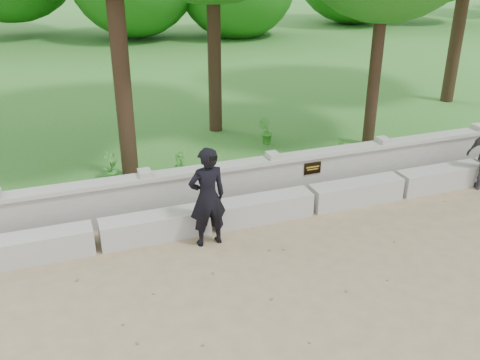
# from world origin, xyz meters

# --- Properties ---
(ground) EXTENTS (80.00, 80.00, 0.00)m
(ground) POSITION_xyz_m (0.00, 0.00, 0.00)
(ground) COLOR #98805D
(ground) RESTS_ON ground
(lawn) EXTENTS (40.00, 22.00, 0.25)m
(lawn) POSITION_xyz_m (0.00, 14.00, 0.12)
(lawn) COLOR #2F6D23
(lawn) RESTS_ON ground
(concrete_bench) EXTENTS (11.90, 0.45, 0.45)m
(concrete_bench) POSITION_xyz_m (0.00, 1.90, 0.22)
(concrete_bench) COLOR #BBB9B1
(concrete_bench) RESTS_ON ground
(parapet_wall) EXTENTS (12.50, 0.35, 0.90)m
(parapet_wall) POSITION_xyz_m (0.00, 2.60, 0.46)
(parapet_wall) COLOR #B0AEA6
(parapet_wall) RESTS_ON ground
(man_main) EXTENTS (0.66, 0.59, 1.76)m
(man_main) POSITION_xyz_m (-2.19, 1.42, 0.88)
(man_main) COLOR black
(man_main) RESTS_ON ground
(shrub_a) EXTENTS (0.38, 0.40, 0.63)m
(shrub_a) POSITION_xyz_m (-3.43, 4.11, 0.56)
(shrub_a) COLOR #408E30
(shrub_a) RESTS_ON lawn
(shrub_b) EXTENTS (0.44, 0.43, 0.62)m
(shrub_b) POSITION_xyz_m (0.36, 5.02, 0.56)
(shrub_b) COLOR #408E30
(shrub_b) RESTS_ON lawn
(shrub_c) EXTENTS (0.62, 0.64, 0.54)m
(shrub_c) POSITION_xyz_m (1.52, 3.30, 0.52)
(shrub_c) COLOR #408E30
(shrub_c) RESTS_ON lawn
(shrub_d) EXTENTS (0.35, 0.37, 0.55)m
(shrub_d) POSITION_xyz_m (-2.05, 3.81, 0.52)
(shrub_d) COLOR #408E30
(shrub_d) RESTS_ON lawn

